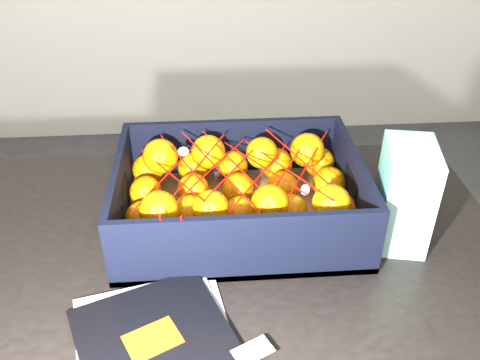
{
  "coord_description": "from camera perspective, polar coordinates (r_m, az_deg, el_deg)",
  "views": [
    {
      "loc": [
        -0.04,
        -0.81,
        1.36
      ],
      "look_at": [
        0.02,
        -0.06,
        0.86
      ],
      "focal_mm": 38.69,
      "sensor_mm": 36.0,
      "label": 1
    }
  ],
  "objects": [
    {
      "name": "clementine_heap",
      "position": [
        0.96,
        0.05,
        -1.46
      ],
      "size": [
        0.43,
        0.32,
        0.12
      ],
      "color": "orange",
      "rests_on": "produce_crate"
    },
    {
      "name": "table",
      "position": [
        0.96,
        -6.68,
        -14.15
      ],
      "size": [
        1.2,
        0.81,
        0.75
      ],
      "color": "black",
      "rests_on": "ground"
    },
    {
      "name": "retail_carton",
      "position": [
        0.94,
        17.71,
        -1.59
      ],
      "size": [
        0.11,
        0.14,
        0.19
      ],
      "primitive_type": "cube",
      "rotation": [
        0.0,
        0.0,
        -0.2
      ],
      "color": "white",
      "rests_on": "table"
    },
    {
      "name": "produce_crate",
      "position": [
        0.97,
        -0.13,
        -2.5
      ],
      "size": [
        0.45,
        0.33,
        0.13
      ],
      "color": "brown",
      "rests_on": "table"
    },
    {
      "name": "mesh_net",
      "position": [
        0.92,
        -0.54,
        0.88
      ],
      "size": [
        0.37,
        0.3,
        0.09
      ],
      "color": "red",
      "rests_on": "clementine_heap"
    },
    {
      "name": "magazine_stack",
      "position": [
        0.77,
        -8.83,
        -18.72
      ],
      "size": [
        0.31,
        0.34,
        0.02
      ],
      "color": "#B3B4AF",
      "rests_on": "table"
    }
  ]
}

